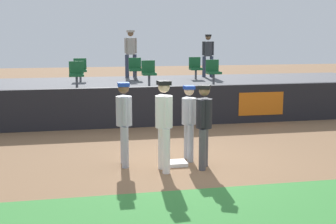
{
  "coord_description": "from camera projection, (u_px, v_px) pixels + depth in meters",
  "views": [
    {
      "loc": [
        -2.26,
        -9.32,
        2.81
      ],
      "look_at": [
        -0.2,
        0.87,
        1.0
      ],
      "focal_mm": 48.1,
      "sensor_mm": 36.0,
      "label": 1
    }
  ],
  "objects": [
    {
      "name": "player_umpire",
      "position": [
        204.0,
        121.0,
        9.38
      ],
      "size": [
        0.45,
        0.46,
        1.77
      ],
      "rotation": [
        0.0,
        0.0,
        -2.01
      ],
      "color": "#4C4C51",
      "rests_on": "ground_plane"
    },
    {
      "name": "player_coach_visitor",
      "position": [
        189.0,
        117.0,
        9.98
      ],
      "size": [
        0.32,
        0.47,
        1.69
      ],
      "rotation": [
        0.0,
        0.0,
        -1.57
      ],
      "color": "#9EA3AD",
      "rests_on": "ground_plane"
    },
    {
      "name": "seat_back_center",
      "position": [
        135.0,
        68.0,
        16.73
      ],
      "size": [
        0.46,
        0.44,
        0.84
      ],
      "color": "#4C4C51",
      "rests_on": "bleacher_platform"
    },
    {
      "name": "seat_back_left",
      "position": [
        80.0,
        69.0,
        16.34
      ],
      "size": [
        0.46,
        0.44,
        0.84
      ],
      "color": "#4C4C51",
      "rests_on": "bleacher_platform"
    },
    {
      "name": "seat_front_left",
      "position": [
        77.0,
        73.0,
        14.58
      ],
      "size": [
        0.47,
        0.44,
        0.84
      ],
      "color": "#4C4C51",
      "rests_on": "bleacher_platform"
    },
    {
      "name": "grass_foreground_strip",
      "position": [
        232.0,
        218.0,
        6.92
      ],
      "size": [
        18.0,
        2.8,
        0.01
      ],
      "primitive_type": "cube",
      "color": "#388438",
      "rests_on": "ground_plane"
    },
    {
      "name": "first_base",
      "position": [
        177.0,
        163.0,
        9.75
      ],
      "size": [
        0.4,
        0.4,
        0.08
      ],
      "primitive_type": "cube",
      "color": "white",
      "rests_on": "ground_plane"
    },
    {
      "name": "spectator_capped",
      "position": [
        131.0,
        50.0,
        17.8
      ],
      "size": [
        0.51,
        0.43,
        1.86
      ],
      "rotation": [
        0.0,
        0.0,
        3.39
      ],
      "color": "#33384C",
      "rests_on": "bleacher_platform"
    },
    {
      "name": "ground_plane",
      "position": [
        185.0,
        163.0,
        9.92
      ],
      "size": [
        60.0,
        60.0,
        0.0
      ],
      "primitive_type": "plane",
      "color": "#846042"
    },
    {
      "name": "spectator_hooded",
      "position": [
        208.0,
        52.0,
        18.0
      ],
      "size": [
        0.47,
        0.37,
        1.69
      ],
      "rotation": [
        0.0,
        0.0,
        2.99
      ],
      "color": "#33384C",
      "rests_on": "bleacher_platform"
    },
    {
      "name": "field_wall",
      "position": [
        154.0,
        106.0,
        13.8
      ],
      "size": [
        18.0,
        0.26,
        1.23
      ],
      "color": "black",
      "rests_on": "ground_plane"
    },
    {
      "name": "seat_front_center",
      "position": [
        149.0,
        72.0,
        15.04
      ],
      "size": [
        0.45,
        0.44,
        0.84
      ],
      "color": "#4C4C51",
      "rests_on": "bleacher_platform"
    },
    {
      "name": "player_fielder_home",
      "position": [
        164.0,
        119.0,
        9.17
      ],
      "size": [
        0.39,
        0.59,
        1.88
      ],
      "rotation": [
        0.0,
        0.0,
        -1.49
      ],
      "color": "white",
      "rests_on": "ground_plane"
    },
    {
      "name": "seat_back_right",
      "position": [
        195.0,
        67.0,
        17.18
      ],
      "size": [
        0.45,
        0.44,
        0.84
      ],
      "color": "#4C4C51",
      "rests_on": "bleacher_platform"
    },
    {
      "name": "bleacher_platform",
      "position": [
        142.0,
        97.0,
        16.29
      ],
      "size": [
        18.0,
        4.8,
        1.1
      ],
      "primitive_type": "cube",
      "color": "#59595E",
      "rests_on": "ground_plane"
    },
    {
      "name": "seat_front_right",
      "position": [
        213.0,
        70.0,
        15.47
      ],
      "size": [
        0.46,
        0.44,
        0.84
      ],
      "color": "#4C4C51",
      "rests_on": "bleacher_platform"
    },
    {
      "name": "player_runner_visitor",
      "position": [
        124.0,
        118.0,
        9.56
      ],
      "size": [
        0.35,
        0.51,
        1.8
      ],
      "rotation": [
        0.0,
        0.0,
        -1.6
      ],
      "color": "#9EA3AD",
      "rests_on": "ground_plane"
    }
  ]
}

